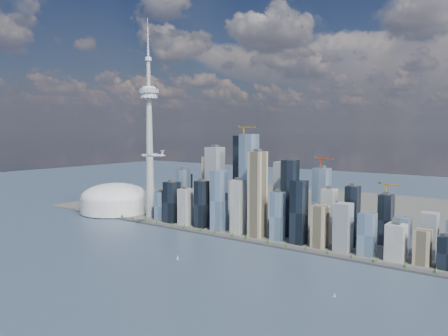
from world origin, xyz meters
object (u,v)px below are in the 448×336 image
Objects in this scene: sailboat_east at (334,295)px; airplane at (153,155)px; dome_stadium at (115,200)px; sailboat_west at (177,258)px; needle_tower at (149,134)px.

airplane is at bearing 176.69° from sailboat_east.
sailboat_east is at bearing -17.28° from dome_stadium.
airplane is 7.09× the size of sailboat_east.
sailboat_east is at bearing -7.49° from sailboat_west.
airplane is 6.29× the size of sailboat_west.
needle_tower is 2.75× the size of dome_stadium.
sailboat_west is 1.13× the size of sailboat_east.
sailboat_west is at bearing -53.04° from airplane.
sailboat_east is at bearing -33.62° from airplane.
dome_stadium reaches higher than sailboat_east.
dome_stadium reaches higher than sailboat_west.
airplane reaches higher than sailboat_west.
sailboat_west is (169.56, -105.23, -187.16)m from airplane.
airplane is at bearing -24.48° from dome_stadium.
airplane is at bearing 140.96° from sailboat_west.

